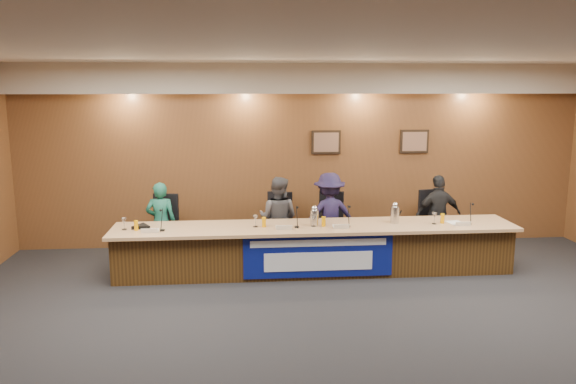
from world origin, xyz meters
name	(u,v)px	position (x,y,z in m)	size (l,w,h in m)	color
floor	(343,340)	(0.00, 0.00, 0.00)	(10.00, 10.00, 0.00)	black
ceiling	(348,49)	(0.00, 0.00, 3.20)	(10.00, 8.00, 0.04)	silver
wall_back	(303,156)	(0.00, 4.00, 1.60)	(10.00, 0.04, 3.20)	brown
soffit	(305,79)	(0.00, 3.75, 2.95)	(10.00, 0.50, 0.50)	beige
dais_body	(315,250)	(0.00, 2.40, 0.35)	(6.00, 0.80, 0.70)	#412A11
dais_top	(315,227)	(0.00, 2.35, 0.72)	(6.10, 0.95, 0.05)	tan
banner	(318,256)	(0.00, 1.99, 0.38)	(2.20, 0.02, 0.65)	navy
banner_text_upper	(319,243)	(0.00, 1.97, 0.58)	(2.00, 0.01, 0.10)	silver
banner_text_lower	(319,261)	(0.00, 1.97, 0.30)	(1.60, 0.01, 0.28)	silver
wall_photo_left	(326,142)	(0.40, 3.97, 1.85)	(0.52, 0.04, 0.42)	black
wall_photo_right	(414,141)	(2.00, 3.97, 1.85)	(0.52, 0.04, 0.42)	black
panelist_a	(161,223)	(-2.41, 3.10, 0.66)	(0.48, 0.32, 1.32)	#185947
panelist_b	(278,218)	(-0.51, 3.10, 0.69)	(0.67, 0.52, 1.38)	#454448
panelist_c	(329,216)	(0.33, 3.10, 0.72)	(0.93, 0.53, 1.43)	#1C1637
panelist_d	(438,215)	(2.19, 3.10, 0.69)	(0.80, 0.33, 1.37)	black
office_chair_a	(162,232)	(-2.41, 3.20, 0.48)	(0.48, 0.48, 0.08)	black
office_chair_b	(278,229)	(-0.51, 3.20, 0.48)	(0.48, 0.48, 0.08)	black
office_chair_c	(328,228)	(0.33, 3.20, 0.48)	(0.48, 0.48, 0.08)	black
office_chair_d	(435,226)	(2.19, 3.20, 0.48)	(0.48, 0.48, 0.08)	black
nameplate_a	(149,230)	(-2.43, 2.09, 0.80)	(0.24, 0.06, 0.09)	white
microphone_a	(162,230)	(-2.27, 2.22, 0.76)	(0.07, 0.07, 0.02)	black
juice_glass_a	(136,226)	(-2.65, 2.27, 0.82)	(0.06, 0.06, 0.15)	#EB9A00
water_glass_a	(124,224)	(-2.83, 2.33, 0.84)	(0.08, 0.08, 0.18)	silver
nameplate_b	(284,227)	(-0.49, 2.11, 0.80)	(0.24, 0.06, 0.09)	white
microphone_b	(297,227)	(-0.30, 2.24, 0.76)	(0.07, 0.07, 0.02)	black
juice_glass_b	(264,222)	(-0.78, 2.32, 0.82)	(0.06, 0.06, 0.15)	#EB9A00
water_glass_b	(256,221)	(-0.91, 2.33, 0.84)	(0.08, 0.08, 0.18)	silver
nameplate_c	(341,226)	(0.36, 2.11, 0.80)	(0.24, 0.06, 0.09)	white
microphone_c	(348,226)	(0.47, 2.22, 0.76)	(0.07, 0.07, 0.02)	black
juice_glass_c	(324,222)	(0.11, 2.28, 0.82)	(0.06, 0.06, 0.15)	#EB9A00
water_glass_c	(313,221)	(-0.04, 2.29, 0.84)	(0.08, 0.08, 0.18)	silver
nameplate_d	(463,223)	(2.21, 2.10, 0.80)	(0.24, 0.06, 0.09)	white
microphone_d	(469,223)	(2.36, 2.23, 0.76)	(0.07, 0.07, 0.02)	black
juice_glass_d	(442,219)	(1.96, 2.31, 0.82)	(0.06, 0.06, 0.15)	#EB9A00
water_glass_d	(434,218)	(1.82, 2.27, 0.84)	(0.08, 0.08, 0.18)	silver
carafe_mid	(314,218)	(-0.02, 2.34, 0.87)	(0.13, 0.13, 0.24)	silver
carafe_right	(395,215)	(1.24, 2.39, 0.88)	(0.13, 0.13, 0.26)	silver
speakerphone	(142,227)	(-2.59, 2.40, 0.78)	(0.32, 0.32, 0.05)	black
paper_stack	(456,223)	(2.18, 2.31, 0.75)	(0.22, 0.30, 0.01)	white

